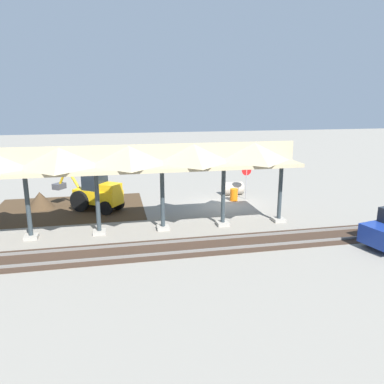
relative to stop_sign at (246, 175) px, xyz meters
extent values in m
plane|color=gray|center=(1.96, 1.17, -1.86)|extent=(120.00, 120.00, 0.00)
cube|color=#42301E|center=(12.61, -0.02, -1.85)|extent=(9.93, 7.00, 0.01)
cube|color=#9E998E|center=(-0.18, 5.37, -1.76)|extent=(0.70, 0.70, 0.20)
cylinder|color=#2D383D|center=(-0.18, 5.37, -0.06)|extent=(0.24, 0.24, 3.60)
cube|color=#9E998E|center=(3.37, 5.37, -1.76)|extent=(0.70, 0.70, 0.20)
cylinder|color=#2D383D|center=(3.37, 5.37, -0.06)|extent=(0.24, 0.24, 3.60)
cube|color=#9E998E|center=(6.92, 5.37, -1.76)|extent=(0.70, 0.70, 0.20)
cylinder|color=#2D383D|center=(6.92, 5.37, -0.06)|extent=(0.24, 0.24, 3.60)
cube|color=#9E998E|center=(10.47, 5.37, -1.76)|extent=(0.70, 0.70, 0.20)
cylinder|color=#2D383D|center=(10.47, 5.37, -0.06)|extent=(0.24, 0.24, 3.60)
cube|color=#9E998E|center=(14.02, 5.37, -1.76)|extent=(0.70, 0.70, 0.20)
cylinder|color=#2D383D|center=(14.02, 5.37, -0.06)|extent=(0.24, 0.24, 3.60)
cube|color=tan|center=(10.47, 5.37, 1.84)|extent=(22.51, 3.20, 0.20)
cube|color=tan|center=(10.47, 5.37, 2.49)|extent=(22.51, 0.20, 1.10)
pyramid|color=tan|center=(1.59, 5.37, 2.49)|extent=(3.20, 3.20, 1.10)
pyramid|color=tan|center=(5.14, 5.37, 2.49)|extent=(3.20, 3.20, 1.10)
pyramid|color=tan|center=(8.70, 5.37, 2.49)|extent=(3.20, 3.20, 1.10)
pyramid|color=tan|center=(12.25, 5.37, 2.49)|extent=(3.20, 3.20, 1.10)
cube|color=slate|center=(1.96, 7.59, -1.78)|extent=(60.00, 0.08, 0.15)
cube|color=slate|center=(1.96, 9.03, -1.78)|extent=(60.00, 0.08, 0.15)
cube|color=#38281E|center=(1.96, 8.31, -1.84)|extent=(60.00, 2.58, 0.03)
cylinder|color=gray|center=(0.00, 0.00, -0.67)|extent=(0.06, 0.06, 2.38)
cylinder|color=red|center=(0.00, 0.00, 0.33)|extent=(0.76, 0.11, 0.76)
cube|color=#EAB214|center=(10.65, 0.69, -0.89)|extent=(3.36, 2.93, 0.90)
cube|color=#1E262D|center=(10.81, 0.57, 0.26)|extent=(1.74, 1.71, 1.40)
cube|color=#EAB214|center=(9.82, 1.29, -0.19)|extent=(1.57, 1.56, 0.50)
cylinder|color=black|center=(11.01, -0.45, -1.16)|extent=(1.31, 1.06, 1.40)
cylinder|color=black|center=(11.84, 0.71, -1.16)|extent=(1.31, 1.06, 1.40)
cylinder|color=black|center=(9.38, 0.80, -1.41)|extent=(0.91, 0.77, 0.90)
cylinder|color=black|center=(10.14, 1.85, -1.41)|extent=(0.91, 0.77, 0.90)
cylinder|color=#EAB214|center=(12.32, -0.51, 0.22)|extent=(0.97, 0.77, 1.41)
cylinder|color=#EAB214|center=(13.01, -1.01, 0.18)|extent=(0.85, 0.68, 1.46)
cube|color=#47474C|center=(13.34, -1.25, -0.51)|extent=(0.95, 1.00, 0.40)
cone|color=#42301E|center=(14.58, -0.73, -1.86)|extent=(3.74, 3.74, 2.23)
cylinder|color=#9E9384|center=(0.56, -1.46, -1.35)|extent=(1.58, 1.08, 1.02)
cylinder|color=black|center=(1.33, -1.43, -1.35)|extent=(0.04, 0.67, 0.67)
cylinder|color=black|center=(-3.04, 9.92, -1.56)|extent=(0.63, 0.33, 0.60)
cylinder|color=orange|center=(1.00, 0.23, -1.41)|extent=(0.56, 0.56, 0.90)
camera|label=1|loc=(9.46, 25.58, 5.40)|focal=35.00mm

